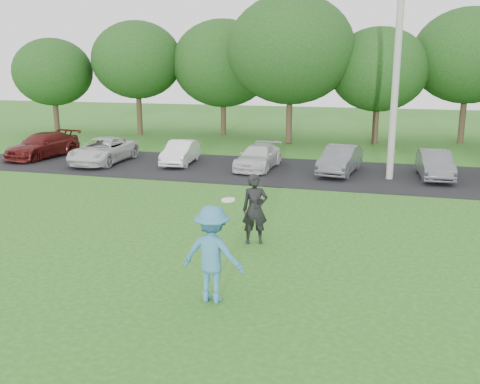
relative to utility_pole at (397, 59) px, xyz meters
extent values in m
plane|color=#26641C|center=(-3.94, -12.53, -4.86)|extent=(100.00, 100.00, 0.00)
cube|color=black|center=(-3.94, 0.47, -4.84)|extent=(32.00, 6.50, 0.03)
cylinder|color=#9F9F9A|center=(0.00, 0.00, 0.00)|extent=(0.28, 0.28, 9.71)
imported|color=teal|center=(-3.38, -13.07, -3.86)|extent=(1.33, 0.83, 1.99)
cylinder|color=white|center=(-3.05, -13.07, -2.72)|extent=(0.27, 0.27, 0.06)
imported|color=black|center=(-3.43, -9.37, -3.92)|extent=(0.81, 0.68, 1.88)
cube|color=black|center=(-3.25, -9.55, -3.64)|extent=(0.17, 0.15, 0.10)
imported|color=#531312|center=(-17.08, 0.63, -4.21)|extent=(2.36, 4.48, 1.24)
imported|color=silver|center=(-13.34, 0.09, -4.23)|extent=(2.09, 4.36, 1.20)
imported|color=white|center=(-9.63, 0.83, -4.28)|extent=(1.49, 3.43, 1.10)
imported|color=silver|center=(-5.78, 0.66, -4.29)|extent=(1.69, 3.79, 1.08)
imported|color=#57595E|center=(-2.10, 0.60, -4.23)|extent=(1.77, 3.78, 1.20)
imported|color=#595B60|center=(1.80, 0.66, -4.25)|extent=(1.46, 3.56, 1.15)
cylinder|color=#38281C|center=(-21.94, 9.07, -3.76)|extent=(0.36, 0.36, 2.20)
ellipsoid|color=#214C19|center=(-21.94, 9.07, -0.71)|extent=(5.20, 5.20, 4.42)
cylinder|color=#38281C|center=(-16.44, 10.47, -3.51)|extent=(0.36, 0.36, 2.70)
ellipsoid|color=#214C19|center=(-16.44, 10.47, 0.07)|extent=(5.94, 5.94, 5.05)
cylinder|color=#38281C|center=(-10.94, 11.87, -3.76)|extent=(0.36, 0.36, 2.20)
ellipsoid|color=#214C19|center=(-10.94, 11.87, -0.15)|extent=(6.68, 6.68, 5.68)
cylinder|color=#38281C|center=(-5.94, 9.07, -3.51)|extent=(0.36, 0.36, 2.70)
ellipsoid|color=#214C19|center=(-5.94, 9.07, 0.63)|extent=(7.42, 7.42, 6.31)
cylinder|color=#38281C|center=(-0.94, 10.47, -3.76)|extent=(0.36, 0.36, 2.20)
ellipsoid|color=#214C19|center=(-0.94, 10.47, -0.50)|extent=(5.76, 5.76, 4.90)
cylinder|color=#38281C|center=(4.06, 11.87, -3.51)|extent=(0.36, 0.36, 2.70)
ellipsoid|color=#214C19|center=(4.06, 11.87, 0.28)|extent=(6.50, 6.50, 5.53)
camera|label=1|loc=(-0.14, -22.64, -0.15)|focal=40.00mm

